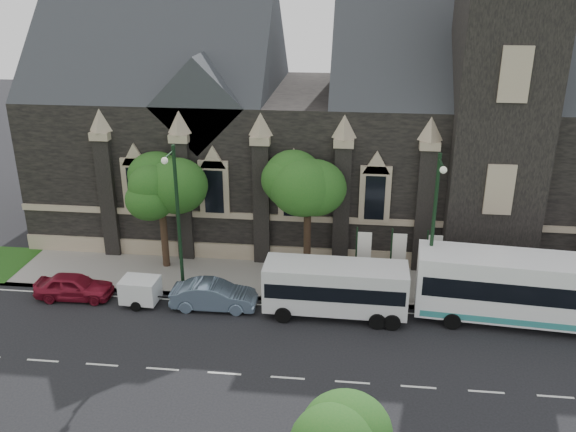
# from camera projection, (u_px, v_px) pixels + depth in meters

# --- Properties ---
(ground) EXTENTS (160.00, 160.00, 0.00)m
(ground) POSITION_uv_depth(u_px,v_px,m) (224.00, 373.00, 28.48)
(ground) COLOR black
(ground) RESTS_ON ground
(sidewalk) EXTENTS (80.00, 5.00, 0.15)m
(sidewalk) POSITION_uv_depth(u_px,v_px,m) (257.00, 278.00, 37.21)
(sidewalk) COLOR gray
(sidewalk) RESTS_ON ground
(museum) EXTENTS (40.00, 17.70, 29.90)m
(museum) POSITION_uv_depth(u_px,v_px,m) (348.00, 118.00, 42.23)
(museum) COLOR black
(museum) RESTS_ON ground
(tree_walk_right) EXTENTS (4.08, 4.08, 7.80)m
(tree_walk_right) POSITION_uv_depth(u_px,v_px,m) (312.00, 186.00, 35.86)
(tree_walk_right) COLOR black
(tree_walk_right) RESTS_ON ground
(tree_walk_left) EXTENTS (3.91, 3.91, 7.64)m
(tree_walk_left) POSITION_uv_depth(u_px,v_px,m) (164.00, 182.00, 36.83)
(tree_walk_left) COLOR black
(tree_walk_left) RESTS_ON ground
(street_lamp_near) EXTENTS (0.36, 1.88, 9.00)m
(street_lamp_near) POSITION_uv_depth(u_px,v_px,m) (434.00, 225.00, 32.07)
(street_lamp_near) COLOR black
(street_lamp_near) RESTS_ON ground
(street_lamp_mid) EXTENTS (0.36, 1.88, 9.00)m
(street_lamp_mid) POSITION_uv_depth(u_px,v_px,m) (177.00, 214.00, 33.54)
(street_lamp_mid) COLOR black
(street_lamp_mid) RESTS_ON ground
(banner_flag_left) EXTENTS (0.90, 0.10, 4.00)m
(banner_flag_left) POSITION_uv_depth(u_px,v_px,m) (361.00, 253.00, 35.24)
(banner_flag_left) COLOR black
(banner_flag_left) RESTS_ON ground
(banner_flag_center) EXTENTS (0.90, 0.10, 4.00)m
(banner_flag_center) POSITION_uv_depth(u_px,v_px,m) (396.00, 255.00, 35.03)
(banner_flag_center) COLOR black
(banner_flag_center) RESTS_ON ground
(banner_flag_right) EXTENTS (0.90, 0.10, 4.00)m
(banner_flag_right) POSITION_uv_depth(u_px,v_px,m) (431.00, 256.00, 34.82)
(banner_flag_right) COLOR black
(banner_flag_right) RESTS_ON ground
(tour_coach) EXTENTS (13.30, 3.91, 3.83)m
(tour_coach) POSITION_uv_depth(u_px,v_px,m) (544.00, 290.00, 31.72)
(tour_coach) COLOR white
(tour_coach) RESTS_ON ground
(shuttle_bus) EXTENTS (7.76, 2.81, 2.98)m
(shuttle_bus) POSITION_uv_depth(u_px,v_px,m) (336.00, 286.00, 32.84)
(shuttle_bus) COLOR silver
(shuttle_bus) RESTS_ON ground
(box_trailer) EXTENTS (2.99, 1.76, 1.58)m
(box_trailer) POSITION_uv_depth(u_px,v_px,m) (140.00, 290.00, 34.15)
(box_trailer) COLOR silver
(box_trailer) RESTS_ON ground
(sedan) EXTENTS (4.82, 1.78, 1.58)m
(sedan) POSITION_uv_depth(u_px,v_px,m) (214.00, 295.00, 33.81)
(sedan) COLOR slate
(sedan) RESTS_ON ground
(car_far_red) EXTENTS (4.49, 1.95, 1.51)m
(car_far_red) POSITION_uv_depth(u_px,v_px,m) (74.00, 286.00, 34.86)
(car_far_red) COLOR maroon
(car_far_red) RESTS_ON ground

